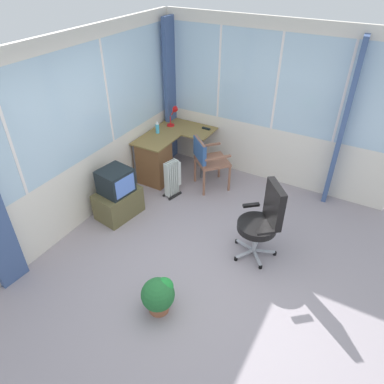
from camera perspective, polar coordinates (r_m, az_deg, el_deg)
The scene contains 14 objects.
ground at distance 4.68m, azimuth 1.25°, elevation -11.88°, with size 5.75×4.83×0.06m, color #9A8F96.
north_window_panel at distance 4.92m, azimuth -19.10°, elevation 7.69°, with size 4.75×0.07×2.57m.
east_window_panel at distance 5.83m, azimuth 13.06°, elevation 13.04°, with size 0.07×3.83×2.57m.
curtain_corner at distance 6.45m, azimuth -3.34°, elevation 15.53°, with size 0.34×0.07×2.47m, color #415888.
curtain_east_far at distance 5.60m, azimuth 23.05°, elevation 9.64°, with size 0.34×0.07×2.47m, color #415888.
desk at distance 6.02m, azimuth -5.74°, elevation 5.29°, with size 1.25×0.97×0.75m.
desk_lamp at distance 6.30m, azimuth -2.72°, elevation 12.51°, with size 0.24×0.21×0.34m.
tv_remote at distance 6.22m, azimuth 2.27°, elevation 10.12°, with size 0.04×0.15×0.02m, color black.
spray_bottle at distance 6.07m, azimuth -5.57°, elevation 10.30°, with size 0.06×0.06×0.22m.
wooden_armchair at distance 5.72m, azimuth 2.22°, elevation 5.65°, with size 0.68×0.68×0.89m.
office_chair at distance 4.52m, azimuth 11.50°, elevation -4.06°, with size 0.61×0.61×1.05m.
tv_on_stand at distance 5.33m, azimuth -11.82°, elevation -0.57°, with size 0.70×0.53×0.78m.
space_heater at distance 5.67m, azimuth -3.08°, elevation 2.26°, with size 0.33×0.23×0.63m.
potted_plant at distance 4.05m, azimuth -5.34°, elevation -16.04°, with size 0.37×0.37×0.44m.
Camera 1 is at (-2.82, -1.48, 3.39)m, focal length 33.31 mm.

